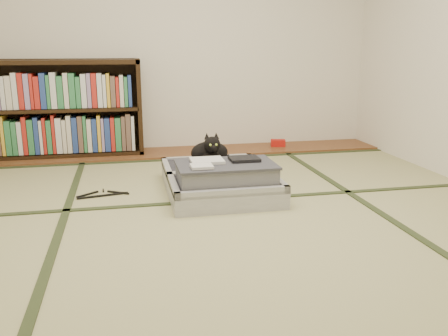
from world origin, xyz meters
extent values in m
plane|color=tan|center=(0.00, 0.00, 0.00)|extent=(4.50, 4.50, 0.00)
cube|color=brown|center=(0.00, 2.00, 0.01)|extent=(4.00, 0.50, 0.02)
cube|color=#B0140E|center=(0.99, 2.03, 0.06)|extent=(0.17, 0.12, 0.07)
plane|color=silver|center=(0.00, 2.25, 1.20)|extent=(4.00, 0.00, 4.00)
cube|color=#2D381E|center=(-1.00, 0.00, 0.00)|extent=(0.05, 4.50, 0.01)
cube|color=#2D381E|center=(1.00, 0.00, 0.00)|extent=(0.05, 4.50, 0.01)
cube|color=#2D381E|center=(0.00, 0.40, 0.00)|extent=(4.00, 0.05, 0.01)
cube|color=#2D381E|center=(0.00, 1.70, 0.00)|extent=(4.00, 0.05, 0.01)
cube|color=black|center=(-0.45, 2.07, 0.47)|extent=(0.04, 0.33, 0.94)
cube|color=black|center=(-1.15, 2.07, 0.03)|extent=(1.46, 0.33, 0.04)
cube|color=black|center=(-1.15, 2.07, 0.91)|extent=(1.46, 0.33, 0.04)
cube|color=black|center=(-1.15, 2.07, 0.47)|extent=(1.39, 0.33, 0.03)
cube|color=black|center=(-1.15, 2.23, 0.47)|extent=(1.46, 0.02, 0.94)
cube|color=gray|center=(-1.15, 2.05, 0.25)|extent=(1.31, 0.23, 0.40)
cube|color=gray|center=(-1.15, 2.05, 0.66)|extent=(1.31, 0.23, 0.35)
cube|color=#B1B0B5|center=(0.07, 0.37, 0.07)|extent=(0.76, 0.51, 0.13)
cube|color=#2E2C34|center=(0.07, 0.37, 0.10)|extent=(0.68, 0.43, 0.10)
cube|color=#B1B0B5|center=(0.07, 0.14, 0.14)|extent=(0.76, 0.04, 0.05)
cube|color=#B1B0B5|center=(0.07, 0.61, 0.14)|extent=(0.76, 0.04, 0.05)
cube|color=#B1B0B5|center=(-0.29, 0.37, 0.14)|extent=(0.04, 0.51, 0.05)
cube|color=#B1B0B5|center=(0.43, 0.37, 0.14)|extent=(0.04, 0.51, 0.05)
cube|color=#B1B0B5|center=(0.07, 0.88, 0.07)|extent=(0.76, 0.51, 0.13)
cube|color=#2E2C34|center=(0.07, 0.88, 0.10)|extent=(0.68, 0.43, 0.10)
cube|color=#B1B0B5|center=(0.07, 0.65, 0.14)|extent=(0.76, 0.04, 0.05)
cube|color=#B1B0B5|center=(0.07, 1.11, 0.14)|extent=(0.76, 0.04, 0.05)
cube|color=#B1B0B5|center=(-0.29, 0.88, 0.14)|extent=(0.04, 0.51, 0.05)
cube|color=#B1B0B5|center=(0.43, 0.88, 0.14)|extent=(0.04, 0.51, 0.05)
cylinder|color=black|center=(0.07, 0.63, 0.14)|extent=(0.69, 0.02, 0.02)
cube|color=gray|center=(0.07, 0.37, 0.19)|extent=(0.65, 0.40, 0.13)
cube|color=#3F3D46|center=(0.07, 0.37, 0.27)|extent=(0.67, 0.42, 0.02)
cube|color=silver|center=(-0.05, 0.42, 0.29)|extent=(0.22, 0.18, 0.02)
cube|color=black|center=(0.21, 0.42, 0.29)|extent=(0.20, 0.16, 0.02)
cube|color=silver|center=(-0.12, 0.27, 0.29)|extent=(0.14, 0.12, 0.02)
cube|color=white|center=(-0.16, 0.13, 0.07)|extent=(0.06, 0.01, 0.04)
cube|color=white|center=(-0.03, 0.13, 0.06)|extent=(0.05, 0.01, 0.04)
cube|color=orange|center=(0.32, 0.13, 0.07)|extent=(0.05, 0.01, 0.04)
cube|color=#197F33|center=(0.25, 0.13, 0.09)|extent=(0.04, 0.01, 0.03)
ellipsoid|color=black|center=(0.05, 0.90, 0.24)|extent=(0.29, 0.19, 0.18)
ellipsoid|color=black|center=(0.05, 0.81, 0.22)|extent=(0.15, 0.11, 0.11)
ellipsoid|color=black|center=(0.05, 0.78, 0.33)|extent=(0.13, 0.12, 0.12)
sphere|color=black|center=(0.05, 0.73, 0.31)|extent=(0.06, 0.06, 0.06)
cone|color=black|center=(0.01, 0.80, 0.39)|extent=(0.04, 0.05, 0.06)
cone|color=black|center=(0.08, 0.80, 0.39)|extent=(0.04, 0.05, 0.06)
sphere|color=#A5BF33|center=(0.02, 0.72, 0.34)|extent=(0.02, 0.02, 0.02)
sphere|color=#A5BF33|center=(0.07, 0.72, 0.34)|extent=(0.02, 0.02, 0.02)
cylinder|color=black|center=(0.15, 0.99, 0.17)|extent=(0.18, 0.11, 0.03)
torus|color=white|center=(0.23, 0.90, 0.15)|extent=(0.11, 0.11, 0.01)
torus|color=white|center=(0.23, 0.90, 0.16)|extent=(0.09, 0.09, 0.01)
cube|color=black|center=(-0.78, 0.67, 0.01)|extent=(0.36, 0.09, 0.01)
cube|color=black|center=(-0.89, 0.73, 0.01)|extent=(0.15, 0.12, 0.01)
cube|color=black|center=(-0.67, 0.73, 0.01)|extent=(0.16, 0.11, 0.01)
cylinder|color=black|center=(-0.78, 0.80, 0.01)|extent=(0.01, 0.06, 0.01)
camera|label=1|loc=(-0.59, -2.70, 1.05)|focal=38.00mm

